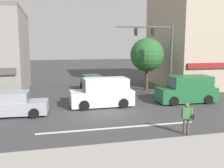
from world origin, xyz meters
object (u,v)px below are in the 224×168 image
at_px(sedan_approaching_near, 92,84).
at_px(sedan_crossing_leftbound, 15,105).
at_px(street_tree, 147,55).
at_px(van_waiting_far, 103,93).
at_px(traffic_light_mast, 161,49).
at_px(pedestrian_foreground_with_bag, 187,117).
at_px(van_crossing_rightbound, 187,90).

bearing_deg(sedan_approaching_near, sedan_crossing_leftbound, -129.30).
bearing_deg(street_tree, van_waiting_far, -135.03).
height_order(traffic_light_mast, sedan_crossing_leftbound, traffic_light_mast).
relative_size(street_tree, sedan_crossing_leftbound, 1.23).
xyz_separation_m(van_waiting_far, pedestrian_foreground_with_bag, (2.91, -7.03, -0.05)).
distance_m(street_tree, sedan_crossing_leftbound, 13.78).
xyz_separation_m(van_crossing_rightbound, sedan_crossing_leftbound, (-12.83, -0.85, -0.29)).
bearing_deg(street_tree, sedan_approaching_near, 169.36).
distance_m(street_tree, van_waiting_far, 8.32).
height_order(sedan_approaching_near, pedestrian_foreground_with_bag, pedestrian_foreground_with_bag).
distance_m(traffic_light_mast, sedan_crossing_leftbound, 12.08).
relative_size(traffic_light_mast, sedan_approaching_near, 1.49).
distance_m(van_waiting_far, van_crossing_rightbound, 6.76).
bearing_deg(pedestrian_foreground_with_bag, sedan_approaching_near, 100.97).
height_order(street_tree, sedan_approaching_near, street_tree).
height_order(van_crossing_rightbound, sedan_crossing_leftbound, van_crossing_rightbound).
xyz_separation_m(traffic_light_mast, pedestrian_foreground_with_bag, (-2.28, -8.55, -3.22)).
xyz_separation_m(sedan_approaching_near, van_crossing_rightbound, (6.49, -6.89, 0.29)).
relative_size(sedan_approaching_near, sedan_crossing_leftbound, 0.99).
height_order(sedan_approaching_near, sedan_crossing_leftbound, same).
bearing_deg(van_waiting_far, street_tree, 44.97).
bearing_deg(pedestrian_foreground_with_bag, street_tree, 77.94).
distance_m(van_crossing_rightbound, sedan_crossing_leftbound, 12.86).
bearing_deg(van_crossing_rightbound, traffic_light_mast, 130.83).
height_order(sedan_approaching_near, van_crossing_rightbound, van_crossing_rightbound).
distance_m(street_tree, sedan_approaching_near, 6.12).
relative_size(van_waiting_far, pedestrian_foreground_with_bag, 2.76).
distance_m(street_tree, van_crossing_rightbound, 6.51).
bearing_deg(sedan_approaching_near, street_tree, -10.64).
xyz_separation_m(traffic_light_mast, van_waiting_far, (-5.19, -1.52, -3.17)).
height_order(traffic_light_mast, sedan_approaching_near, traffic_light_mast).
xyz_separation_m(sedan_crossing_leftbound, pedestrian_foreground_with_bag, (8.98, -5.89, 0.24)).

